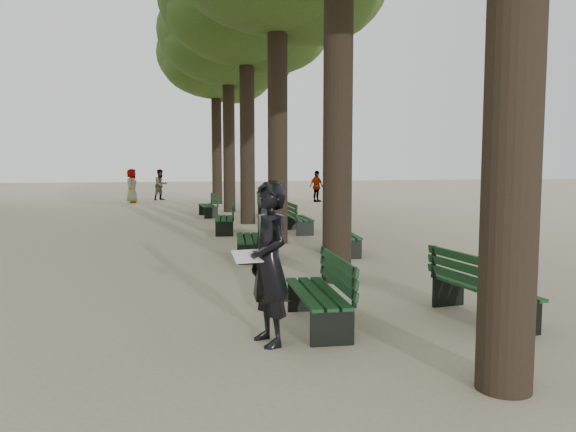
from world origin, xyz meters
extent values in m
plane|color=#B7AA8A|center=(0.00, 0.00, 0.00)|extent=(120.00, 120.00, 0.00)
cylinder|color=#33261C|center=(1.50, 3.00, 3.75)|extent=(0.52, 0.52, 7.50)
cylinder|color=#33261C|center=(1.50, 8.00, 3.75)|extent=(0.52, 0.52, 7.50)
cylinder|color=#33261C|center=(1.50, 13.00, 3.75)|extent=(0.52, 0.52, 7.50)
cylinder|color=#33261C|center=(1.50, 18.00, 3.75)|extent=(0.52, 0.52, 7.50)
ellipsoid|color=#2E4C1A|center=(1.50, 18.00, 7.70)|extent=(6.00, 6.00, 4.50)
cylinder|color=#33261C|center=(1.50, 23.00, 3.75)|extent=(0.52, 0.52, 7.50)
ellipsoid|color=#2E4C1A|center=(1.50, 23.00, 7.70)|extent=(6.00, 6.00, 4.50)
cube|color=black|center=(0.35, 0.35, 0.23)|extent=(0.63, 1.83, 0.45)
cube|color=black|center=(0.35, 0.35, 0.45)|extent=(0.65, 1.83, 0.04)
cube|color=black|center=(0.63, 0.34, 0.72)|extent=(0.16, 1.80, 0.40)
cube|color=black|center=(0.35, 5.79, 0.23)|extent=(0.74, 1.85, 0.45)
cube|color=black|center=(0.35, 5.79, 0.45)|extent=(0.76, 1.85, 0.04)
cube|color=black|center=(0.63, 5.76, 0.72)|extent=(0.26, 1.79, 0.40)
cube|color=black|center=(0.35, 10.46, 0.23)|extent=(0.74, 1.85, 0.45)
cube|color=black|center=(0.35, 10.46, 0.45)|extent=(0.76, 1.85, 0.04)
cube|color=black|center=(0.63, 10.42, 0.72)|extent=(0.26, 1.79, 0.40)
cube|color=black|center=(0.35, 15.89, 0.23)|extent=(0.62, 1.83, 0.45)
cube|color=black|center=(0.35, 15.89, 0.45)|extent=(0.64, 1.83, 0.04)
cube|color=black|center=(0.63, 15.90, 0.72)|extent=(0.14, 1.80, 0.40)
cube|color=black|center=(2.65, 0.15, 0.23)|extent=(0.69, 1.84, 0.45)
cube|color=black|center=(2.65, 0.15, 0.45)|extent=(0.71, 1.84, 0.04)
cube|color=black|center=(2.37, 0.12, 0.72)|extent=(0.21, 1.80, 0.40)
cube|color=black|center=(2.65, 5.95, 0.23)|extent=(0.74, 1.85, 0.45)
cube|color=black|center=(2.65, 5.95, 0.45)|extent=(0.76, 1.85, 0.04)
cube|color=black|center=(2.37, 5.99, 0.72)|extent=(0.27, 1.79, 0.40)
cube|color=black|center=(2.65, 10.05, 0.23)|extent=(0.61, 1.82, 0.45)
cube|color=black|center=(2.65, 10.05, 0.45)|extent=(0.63, 1.82, 0.04)
cube|color=black|center=(2.37, 10.06, 0.72)|extent=(0.13, 1.80, 0.40)
cube|color=black|center=(2.65, 15.42, 0.23)|extent=(0.69, 1.84, 0.45)
cube|color=black|center=(2.65, 15.42, 0.45)|extent=(0.71, 1.84, 0.04)
cube|color=black|center=(2.37, 15.45, 0.72)|extent=(0.21, 1.80, 0.40)
imported|color=black|center=(-0.38, -0.18, 0.96)|extent=(0.56, 0.84, 1.92)
cube|color=white|center=(-0.63, -0.18, 1.05)|extent=(0.37, 0.29, 0.12)
imported|color=#262628|center=(-1.35, 26.82, 0.89)|extent=(0.91, 0.80, 1.78)
imported|color=#262628|center=(6.98, 23.21, 0.86)|extent=(1.04, 0.83, 1.72)
imported|color=#262628|center=(-2.90, 24.75, 0.91)|extent=(0.40, 0.91, 1.83)
camera|label=1|loc=(-1.64, -6.49, 2.11)|focal=35.00mm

